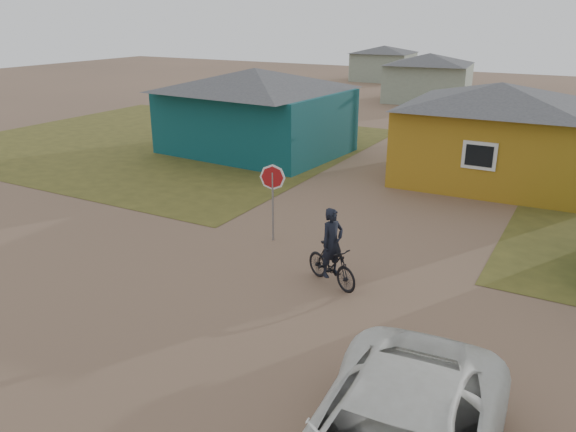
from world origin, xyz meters
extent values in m
plane|color=#7D5E48|center=(0.00, 0.00, 0.00)|extent=(120.00, 120.00, 0.00)
cube|color=brown|center=(-14.00, 13.00, 0.01)|extent=(20.00, 18.00, 0.00)
cube|color=#0B3B40|center=(-8.50, 13.50, 1.50)|extent=(8.40, 6.54, 3.00)
pyramid|color=#3E3E40|center=(-8.50, 13.50, 3.50)|extent=(8.93, 7.08, 1.00)
cube|color=#A37419|center=(2.50, 14.00, 1.50)|extent=(7.21, 6.24, 3.00)
pyramid|color=#3E3E40|center=(2.50, 14.00, 3.45)|extent=(7.72, 6.76, 0.90)
cube|color=silver|center=(2.50, 10.97, 1.65)|extent=(1.20, 0.06, 1.00)
cube|color=black|center=(2.50, 10.94, 1.65)|extent=(0.95, 0.04, 0.75)
cube|color=gray|center=(-6.00, 34.00, 1.40)|extent=(6.49, 5.60, 2.80)
pyramid|color=#3E3E40|center=(-6.00, 34.00, 3.20)|extent=(7.04, 6.15, 0.80)
cube|color=gray|center=(-14.00, 46.00, 1.35)|extent=(5.75, 5.28, 2.70)
pyramid|color=#3E3E40|center=(-14.00, 46.00, 3.05)|extent=(6.28, 5.81, 0.70)
cylinder|color=gray|center=(-1.91, 4.07, 1.05)|extent=(0.06, 0.06, 2.10)
imported|color=black|center=(0.84, 2.28, 0.53)|extent=(1.82, 1.19, 1.06)
imported|color=black|center=(0.84, 2.28, 1.13)|extent=(0.64, 0.75, 1.75)
camera|label=1|loc=(6.10, -9.27, 6.39)|focal=35.00mm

